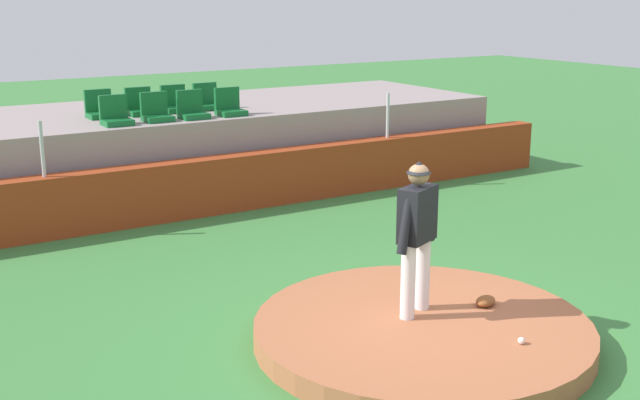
# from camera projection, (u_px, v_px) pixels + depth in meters

# --- Properties ---
(ground_plane) EXTENTS (60.00, 60.00, 0.00)m
(ground_plane) POSITION_uv_depth(u_px,v_px,m) (422.00, 341.00, 8.89)
(ground_plane) COLOR #3B7E3A
(pitchers_mound) EXTENTS (3.71, 3.71, 0.24)m
(pitchers_mound) POSITION_uv_depth(u_px,v_px,m) (422.00, 331.00, 8.86)
(pitchers_mound) COLOR #A75F3C
(pitchers_mound) RESTS_ON ground_plane
(pitcher) EXTENTS (0.75, 0.42, 1.74)m
(pitcher) POSITION_uv_depth(u_px,v_px,m) (417.00, 227.00, 8.80)
(pitcher) COLOR silver
(pitcher) RESTS_ON pitchers_mound
(baseball) EXTENTS (0.07, 0.07, 0.07)m
(baseball) POSITION_uv_depth(u_px,v_px,m) (521.00, 341.00, 8.24)
(baseball) COLOR white
(baseball) RESTS_ON pitchers_mound
(fielding_glove) EXTENTS (0.35, 0.30, 0.11)m
(fielding_glove) POSITION_uv_depth(u_px,v_px,m) (486.00, 301.00, 9.25)
(fielding_glove) COLOR brown
(fielding_glove) RESTS_ON pitchers_mound
(brick_barrier) EXTENTS (15.46, 0.40, 0.98)m
(brick_barrier) POSITION_uv_depth(u_px,v_px,m) (198.00, 187.00, 13.80)
(brick_barrier) COLOR #963617
(brick_barrier) RESTS_ON ground_plane
(fence_post_left) EXTENTS (0.06, 0.06, 0.87)m
(fence_post_left) POSITION_uv_depth(u_px,v_px,m) (42.00, 149.00, 12.28)
(fence_post_left) COLOR silver
(fence_post_left) RESTS_ON brick_barrier
(fence_post_right) EXTENTS (0.06, 0.06, 0.87)m
(fence_post_right) POSITION_uv_depth(u_px,v_px,m) (388.00, 115.00, 15.60)
(fence_post_right) COLOR silver
(fence_post_right) RESTS_ON brick_barrier
(bleacher_platform) EXTENTS (13.91, 3.91, 1.54)m
(bleacher_platform) POSITION_uv_depth(u_px,v_px,m) (149.00, 149.00, 15.68)
(bleacher_platform) COLOR gray
(bleacher_platform) RESTS_ON ground_plane
(stadium_chair_0) EXTENTS (0.48, 0.44, 0.50)m
(stadium_chair_0) POSITION_uv_depth(u_px,v_px,m) (115.00, 116.00, 13.72)
(stadium_chair_0) COLOR #126129
(stadium_chair_0) RESTS_ON bleacher_platform
(stadium_chair_1) EXTENTS (0.48, 0.44, 0.50)m
(stadium_chair_1) POSITION_uv_depth(u_px,v_px,m) (156.00, 112.00, 14.12)
(stadium_chair_1) COLOR #126129
(stadium_chair_1) RESTS_ON bleacher_platform
(stadium_chair_2) EXTENTS (0.48, 0.44, 0.50)m
(stadium_chair_2) POSITION_uv_depth(u_px,v_px,m) (192.00, 110.00, 14.42)
(stadium_chair_2) COLOR #126129
(stadium_chair_2) RESTS_ON bleacher_platform
(stadium_chair_3) EXTENTS (0.48, 0.44, 0.50)m
(stadium_chair_3) POSITION_uv_depth(u_px,v_px,m) (229.00, 107.00, 14.79)
(stadium_chair_3) COLOR #126129
(stadium_chair_3) RESTS_ON bleacher_platform
(stadium_chair_4) EXTENTS (0.48, 0.44, 0.50)m
(stadium_chair_4) POSITION_uv_depth(u_px,v_px,m) (100.00, 109.00, 14.49)
(stadium_chair_4) COLOR #126129
(stadium_chair_4) RESTS_ON bleacher_platform
(stadium_chair_5) EXTENTS (0.48, 0.44, 0.50)m
(stadium_chair_5) POSITION_uv_depth(u_px,v_px,m) (140.00, 106.00, 14.82)
(stadium_chair_5) COLOR #126129
(stadium_chair_5) RESTS_ON bleacher_platform
(stadium_chair_6) EXTENTS (0.48, 0.44, 0.50)m
(stadium_chair_6) POSITION_uv_depth(u_px,v_px,m) (175.00, 104.00, 15.20)
(stadium_chair_6) COLOR #126129
(stadium_chair_6) RESTS_ON bleacher_platform
(stadium_chair_7) EXTENTS (0.48, 0.44, 0.50)m
(stadium_chair_7) POSITION_uv_depth(u_px,v_px,m) (207.00, 101.00, 15.53)
(stadium_chair_7) COLOR #126129
(stadium_chair_7) RESTS_ON bleacher_platform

